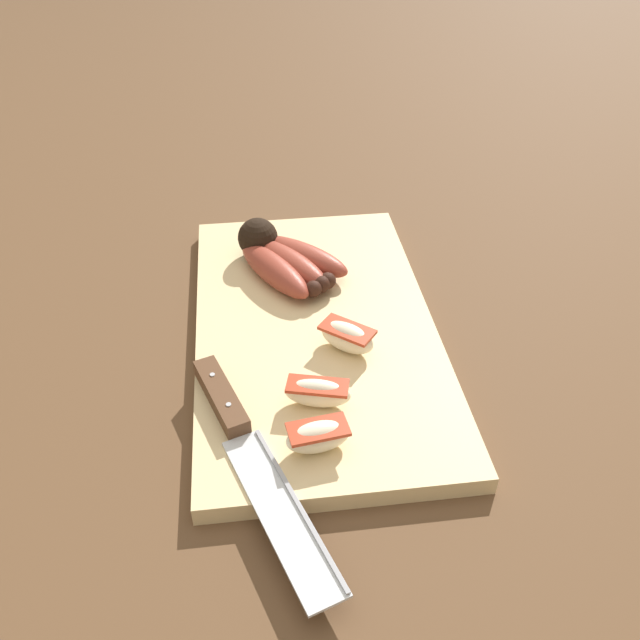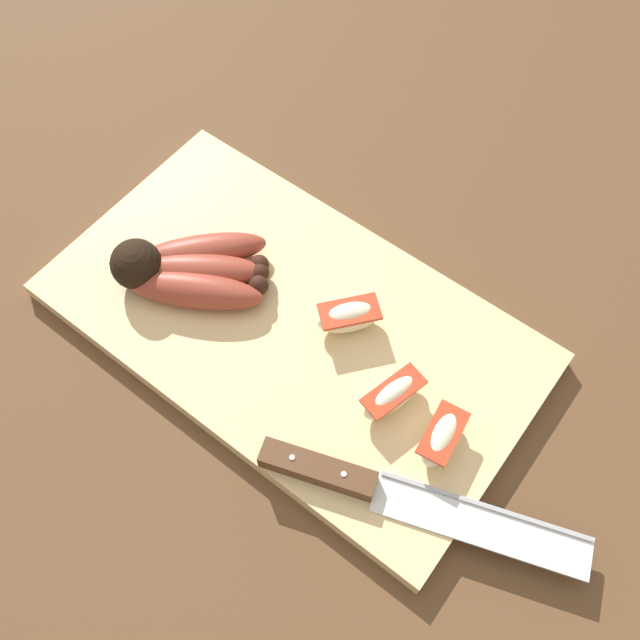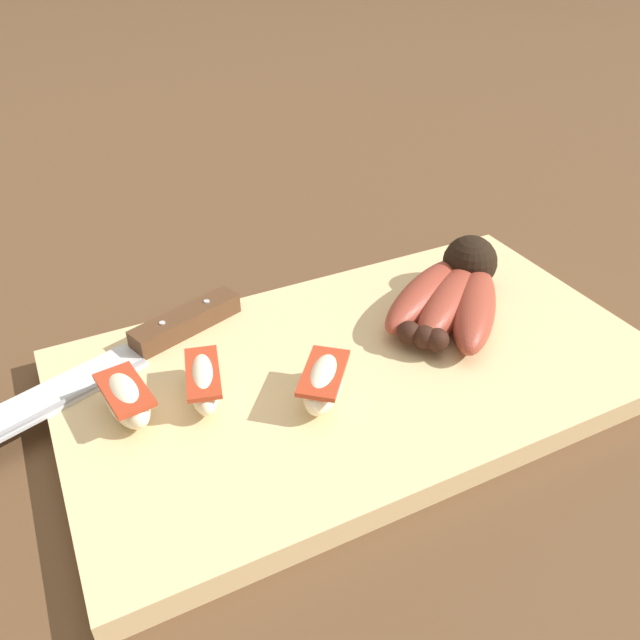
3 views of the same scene
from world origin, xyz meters
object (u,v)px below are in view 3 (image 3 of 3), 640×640
at_px(apple_wedge_near, 204,382).
at_px(apple_wedge_middle, 324,382).
at_px(chefs_knife, 137,349).
at_px(apple_wedge_far, 126,399).
at_px(banana_bunch, 453,294).

height_order(apple_wedge_near, apple_wedge_middle, apple_wedge_middle).
bearing_deg(chefs_knife, apple_wedge_middle, -46.38).
xyz_separation_m(chefs_knife, apple_wedge_far, (-0.02, -0.07, 0.01)).
height_order(chefs_knife, apple_wedge_far, apple_wedge_far).
bearing_deg(apple_wedge_far, banana_bunch, 1.49).
height_order(apple_wedge_middle, apple_wedge_far, apple_wedge_middle).
height_order(banana_bunch, apple_wedge_near, banana_bunch).
bearing_deg(apple_wedge_near, banana_bunch, 3.38).
height_order(banana_bunch, apple_wedge_middle, banana_bunch).
distance_m(chefs_knife, apple_wedge_middle, 0.16).
bearing_deg(apple_wedge_middle, banana_bunch, 19.32).
relative_size(apple_wedge_near, apple_wedge_middle, 1.05).
distance_m(apple_wedge_middle, apple_wedge_far, 0.14).
xyz_separation_m(banana_bunch, apple_wedge_middle, (-0.15, -0.05, -0.00)).
xyz_separation_m(apple_wedge_near, apple_wedge_middle, (0.08, -0.04, 0.00)).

